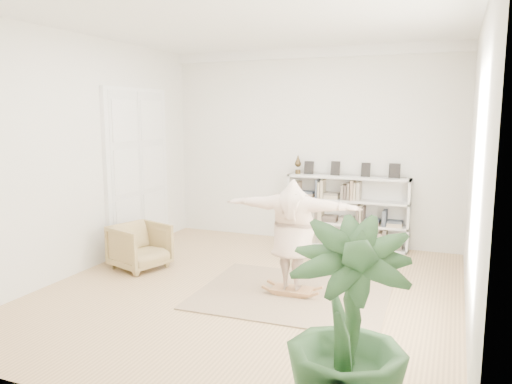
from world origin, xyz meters
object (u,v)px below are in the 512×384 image
(rocker_board, at_px, (292,290))
(houseplant, at_px, (347,329))
(armchair, at_px, (140,246))
(person, at_px, (293,232))
(bookshelf, at_px, (347,212))

(rocker_board, distance_m, houseplant, 2.99)
(armchair, xyz_separation_m, person, (2.59, -0.23, 0.52))
(bookshelf, bearing_deg, person, -93.19)
(houseplant, bearing_deg, person, 115.81)
(person, distance_m, houseplant, 2.89)
(houseplant, bearing_deg, armchair, 143.62)
(armchair, xyz_separation_m, houseplant, (3.85, -2.84, 0.47))
(armchair, bearing_deg, houseplant, -108.61)
(rocker_board, height_order, houseplant, houseplant)
(armchair, height_order, rocker_board, armchair)
(armchair, bearing_deg, rocker_board, -77.38)
(bookshelf, distance_m, person, 2.78)
(rocker_board, relative_size, houseplant, 0.33)
(bookshelf, distance_m, houseplant, 5.48)
(bookshelf, relative_size, houseplant, 1.34)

